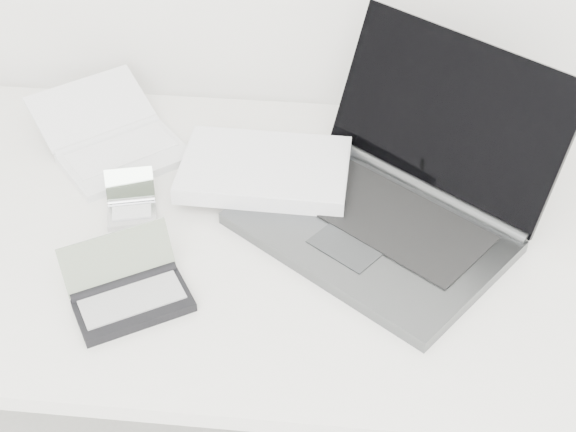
# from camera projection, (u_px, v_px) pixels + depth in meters

# --- Properties ---
(desk) EXTENTS (1.60, 0.80, 0.73)m
(desk) POSITION_uv_depth(u_px,v_px,m) (307.00, 248.00, 1.42)
(desk) COLOR white
(desk) RESTS_ON ground
(laptop_large) EXTENTS (0.68, 0.59, 0.28)m
(laptop_large) POSITION_uv_depth(u_px,v_px,m) (354.00, 189.00, 1.40)
(laptop_large) COLOR #4F5153
(laptop_large) RESTS_ON desk
(netbook_open_white) EXTENTS (0.35, 0.36, 0.08)m
(netbook_open_white) POSITION_uv_depth(u_px,v_px,m) (115.00, 143.00, 1.55)
(netbook_open_white) COLOR white
(netbook_open_white) RESTS_ON desk
(pda_silver) EXTENTS (0.11, 0.11, 0.07)m
(pda_silver) POSITION_uv_depth(u_px,v_px,m) (132.00, 206.00, 1.42)
(pda_silver) COLOR silver
(pda_silver) RESTS_ON desk
(palmtop_charcoal) EXTENTS (0.22, 0.21, 0.09)m
(palmtop_charcoal) POSITION_uv_depth(u_px,v_px,m) (129.00, 293.00, 1.25)
(palmtop_charcoal) COLOR black
(palmtop_charcoal) RESTS_ON desk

